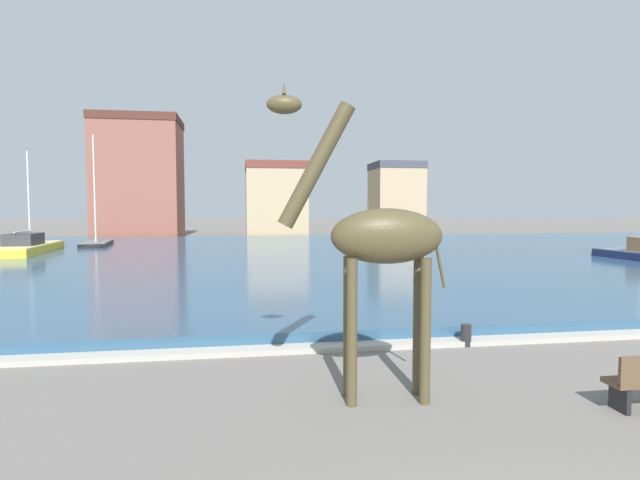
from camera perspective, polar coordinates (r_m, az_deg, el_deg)
harbor_water at (r=31.83m, az=-4.51°, el=-1.79°), size 87.28×40.84×0.36m
quay_edge_coping at (r=11.61m, az=3.47°, el=-11.93°), size 87.28×0.50×0.12m
giraffe_statue at (r=8.24m, az=6.51°, el=-0.24°), size 2.94×0.84×5.13m
sailboat_black at (r=41.09m, az=-24.03°, el=-0.57°), size 2.43×5.99×8.59m
sailboat_yellow at (r=37.26m, az=-29.90°, el=-0.88°), size 2.85×9.05×6.78m
sailboat_navy at (r=33.13m, az=32.50°, el=-1.49°), size 2.66×6.34×7.76m
mooring_bollard at (r=12.27m, az=16.18°, el=-10.30°), size 0.24×0.24×0.50m
townhouse_end_terrace at (r=57.32m, az=-19.76°, el=6.63°), size 8.72×7.48×12.76m
townhouse_corner_house at (r=56.08m, az=-5.03°, el=4.53°), size 6.61×7.16×8.15m
townhouse_tall_gabled at (r=59.39m, az=8.59°, el=4.60°), size 5.49×5.74×8.45m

